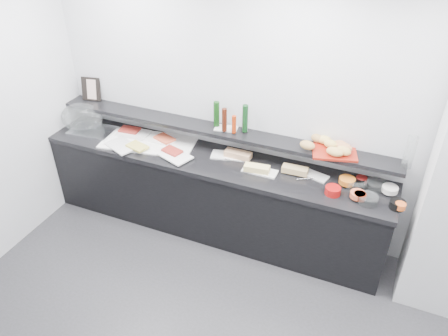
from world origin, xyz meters
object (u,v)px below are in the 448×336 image
at_px(cloche_base, 93,131).
at_px(carafe, 410,152).
at_px(framed_print, 91,89).
at_px(condiment_tray, 226,128).
at_px(bread_tray, 334,152).
at_px(sandwich_plate_mid, 260,171).

height_order(cloche_base, carafe, carafe).
xyz_separation_m(framed_print, carafe, (3.36, -0.08, 0.02)).
height_order(cloche_base, condiment_tray, condiment_tray).
height_order(framed_print, bread_tray, framed_print).
height_order(cloche_base, sandwich_plate_mid, cloche_base).
xyz_separation_m(cloche_base, framed_print, (-0.16, 0.28, 0.36)).
height_order(framed_print, carafe, carafe).
xyz_separation_m(condiment_tray, carafe, (1.70, -0.03, 0.14)).
relative_size(cloche_base, carafe, 1.60).
distance_m(sandwich_plate_mid, bread_tray, 0.71).
height_order(cloche_base, bread_tray, bread_tray).
bearing_deg(cloche_base, bread_tray, -1.25).
bearing_deg(framed_print, sandwich_plate_mid, -19.67).
bearing_deg(bread_tray, framed_print, 162.92).
distance_m(sandwich_plate_mid, condiment_tray, 0.57).
bearing_deg(carafe, condiment_tray, 179.02).
bearing_deg(bread_tray, sandwich_plate_mid, -178.22).
height_order(condiment_tray, bread_tray, bread_tray).
bearing_deg(sandwich_plate_mid, bread_tray, 16.98).
relative_size(cloche_base, bread_tray, 1.22).
xyz_separation_m(sandwich_plate_mid, carafe, (1.25, 0.21, 0.39)).
relative_size(framed_print, carafe, 0.87).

